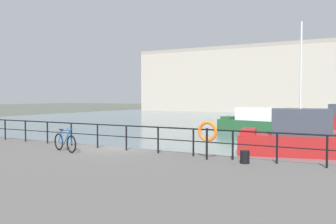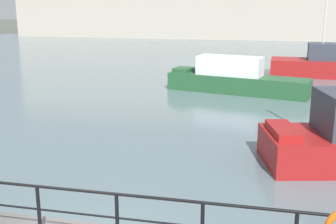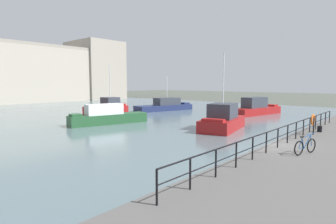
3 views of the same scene
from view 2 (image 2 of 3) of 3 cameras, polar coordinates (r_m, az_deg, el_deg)
The scene contains 4 objects.
water_basin at distance 38.23m, azimuth 7.36°, elevation 6.34°, with size 80.00×60.00×0.01m, color slate.
moored_small_launch at distance 25.89m, azimuth 8.79°, elevation 4.37°, with size 8.52×3.69×2.14m.
moored_red_daysailer at distance 33.09m, azimuth 18.71°, elevation 6.00°, with size 5.75×2.81×6.92m.
quay_railing at distance 8.08m, azimuth -6.78°, elevation -12.77°, with size 22.06×0.07×1.08m.
Camera 2 is at (3.42, -7.52, 5.21)m, focal length 46.06 mm.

